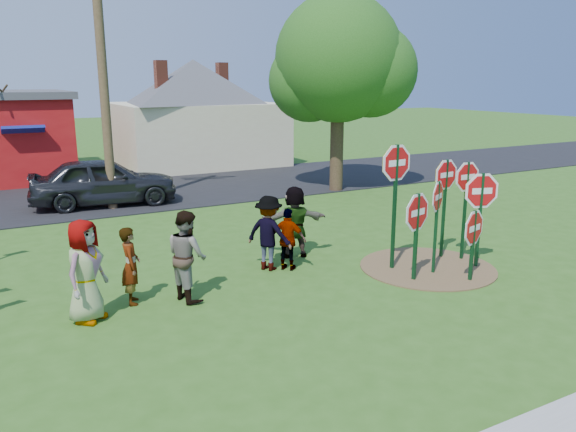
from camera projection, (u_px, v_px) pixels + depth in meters
name	position (u px, v px, depth m)	size (l,w,h in m)	color
ground	(238.00, 287.00, 12.18)	(120.00, 120.00, 0.00)	#305919
road	(120.00, 194.00, 21.98)	(120.00, 7.50, 0.04)	black
dirt_patch	(427.00, 267.00, 13.42)	(3.20, 3.20, 0.03)	brown
cream_house	(195.00, 108.00, 29.39)	(9.40, 9.40, 6.50)	beige
stop_sign_a	(417.00, 219.00, 12.25)	(1.11, 0.32, 2.14)	#103C1D
stop_sign_b	(396.00, 175.00, 12.81)	(1.15, 0.11, 3.11)	#103C1D
stop_sign_c	(466.00, 188.00, 13.61)	(0.99, 0.07, 2.59)	#103C1D
stop_sign_d	(446.00, 184.00, 13.76)	(1.01, 0.11, 2.63)	#103C1D
stop_sign_e	(474.00, 232.00, 12.28)	(1.04, 0.32, 1.76)	#103C1D
stop_sign_f	(481.00, 197.00, 13.09)	(1.09, 0.38, 2.43)	#103C1D
stop_sign_g	(437.00, 206.00, 12.66)	(0.84, 0.48, 2.30)	#103C1D
person_a	(85.00, 271.00, 10.27)	(0.95, 0.62, 1.94)	#4B5197
person_b	(131.00, 266.00, 11.13)	(0.58, 0.38, 1.58)	#2A7770
person_c	(187.00, 255.00, 11.32)	(0.90, 0.70, 1.86)	brown
person_d	(269.00, 233.00, 13.13)	(1.15, 0.66, 1.77)	#38383D
person_e	(288.00, 239.00, 13.12)	(0.87, 0.36, 1.48)	#492954
person_f	(295.00, 222.00, 14.09)	(1.69, 0.54, 1.82)	#235739
suv	(104.00, 181.00, 19.83)	(2.01, 4.99, 1.70)	#313136
utility_pole	(101.00, 52.00, 18.28)	(2.39, 0.81, 10.01)	#4C3823
leafy_tree	(341.00, 66.00, 21.66)	(5.37, 4.90, 7.63)	#382819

